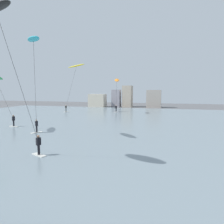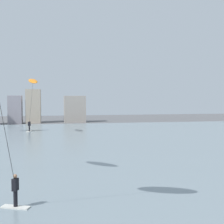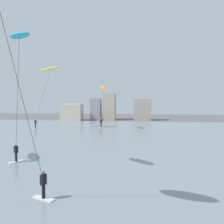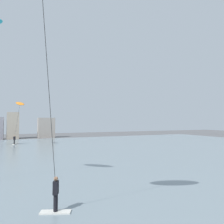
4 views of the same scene
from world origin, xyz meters
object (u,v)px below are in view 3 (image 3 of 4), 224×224
at_px(kitesurfer_black, 1,13).
at_px(kitesurfer_yellow, 49,72).
at_px(kitesurfer_cyan, 19,49).
at_px(kitesurfer_orange, 103,92).

relative_size(kitesurfer_black, kitesurfer_yellow, 0.96).
bearing_deg(kitesurfer_black, kitesurfer_yellow, 106.84).
bearing_deg(kitesurfer_cyan, kitesurfer_orange, 83.41).
bearing_deg(kitesurfer_cyan, kitesurfer_yellow, 105.45).
xyz_separation_m(kitesurfer_black, kitesurfer_orange, (-0.07, 32.20, -3.17)).
relative_size(kitesurfer_black, kitesurfer_cyan, 1.01).
bearing_deg(kitesurfer_yellow, kitesurfer_black, -73.16).
height_order(kitesurfer_cyan, kitesurfer_yellow, kitesurfer_yellow).
distance_m(kitesurfer_black, kitesurfer_cyan, 8.07).
xyz_separation_m(kitesurfer_cyan, kitesurfer_yellow, (-6.76, 24.45, 0.52)).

